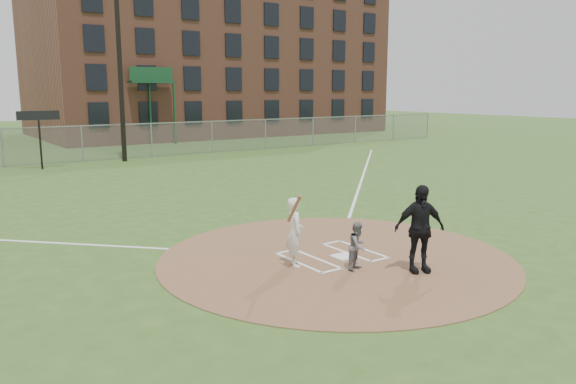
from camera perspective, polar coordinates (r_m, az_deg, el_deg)
ground at (r=13.51m, az=4.87°, el=-6.69°), size 140.00×140.00×0.00m
dirt_circle at (r=13.51m, az=4.87°, el=-6.65°), size 8.40×8.40×0.02m
home_plate at (r=13.51m, az=5.70°, el=-6.54°), size 0.51×0.51×0.03m
foul_line_first at (r=25.92m, az=7.58°, el=1.50°), size 17.04×17.04×0.01m
catcher at (r=12.53m, az=7.11°, el=-5.46°), size 0.63×0.57×1.07m
umpire at (r=12.50m, az=13.21°, el=-3.64°), size 1.23×0.88×1.93m
batters_boxes at (r=13.61m, az=4.46°, el=-6.44°), size 2.08×1.88×0.01m
batter_at_plate at (r=12.61m, az=0.71°, el=-4.05°), size 0.66×1.04×1.78m
outfield_fence at (r=33.11m, az=-20.17°, el=4.63°), size 56.08×0.08×2.03m
brick_warehouse at (r=53.81m, az=-8.05°, el=14.03°), size 30.00×17.17×15.00m
light_pole at (r=32.70m, az=-16.84°, el=14.58°), size 1.20×0.30×12.22m
scoreboard_sign at (r=30.72m, az=-24.00°, el=6.54°), size 2.00×0.10×2.93m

